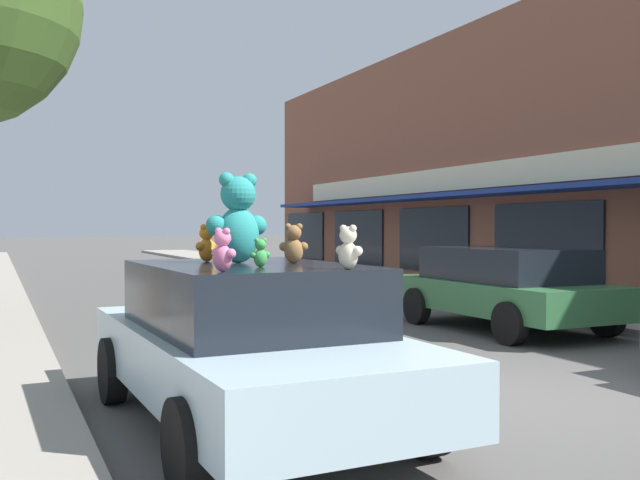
{
  "coord_description": "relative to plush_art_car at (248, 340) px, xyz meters",
  "views": [
    {
      "loc": [
        -5.03,
        -5.83,
        1.8
      ],
      "look_at": [
        -1.66,
        1.55,
        1.65
      ],
      "focal_mm": 40.0,
      "sensor_mm": 36.0,
      "label": 1
    }
  ],
  "objects": [
    {
      "name": "plush_art_car",
      "position": [
        0.0,
        0.0,
        0.0
      ],
      "size": [
        2.19,
        4.58,
        1.47
      ],
      "rotation": [
        0.0,
        0.0,
        0.03
      ],
      "color": "#ADC6D1",
      "rests_on": "ground_plane"
    },
    {
      "name": "teddy_bear_brown",
      "position": [
        0.42,
        -0.07,
        0.86
      ],
      "size": [
        0.28,
        0.2,
        0.37
      ],
      "rotation": [
        0.0,
        0.0,
        2.79
      ],
      "color": "olive",
      "rests_on": "plush_art_car"
    },
    {
      "name": "teddy_bear_orange",
      "position": [
        -0.22,
        0.56,
        0.86
      ],
      "size": [
        0.26,
        0.23,
        0.36
      ],
      "rotation": [
        0.0,
        0.0,
        3.78
      ],
      "color": "orange",
      "rests_on": "plush_art_car"
    },
    {
      "name": "ground_plane",
      "position": [
        2.97,
        -0.26,
        -0.78
      ],
      "size": [
        260.0,
        260.0,
        0.0
      ],
      "primitive_type": "plane",
      "color": "#514F4C"
    },
    {
      "name": "parked_car_far_center",
      "position": [
        6.02,
        3.82,
        0.01
      ],
      "size": [
        2.18,
        4.23,
        1.43
      ],
      "color": "#336B3D",
      "rests_on": "ground_plane"
    },
    {
      "name": "teddy_bear_giant",
      "position": [
        -0.03,
        0.19,
        1.09
      ],
      "size": [
        0.62,
        0.4,
        0.83
      ],
      "rotation": [
        0.0,
        0.0,
        3.28
      ],
      "color": "teal",
      "rests_on": "plush_art_car"
    },
    {
      "name": "teddy_bear_pink",
      "position": [
        -0.53,
        -0.98,
        0.84
      ],
      "size": [
        0.19,
        0.25,
        0.33
      ],
      "rotation": [
        0.0,
        0.0,
        1.99
      ],
      "color": "pink",
      "rests_on": "plush_art_car"
    },
    {
      "name": "teddy_bear_green",
      "position": [
        -0.06,
        -0.5,
        0.8
      ],
      "size": [
        0.18,
        0.11,
        0.24
      ],
      "rotation": [
        0.0,
        0.0,
        3.16
      ],
      "color": "green",
      "rests_on": "plush_art_car"
    },
    {
      "name": "teddy_bear_cream",
      "position": [
        0.45,
        -1.11,
        0.86
      ],
      "size": [
        0.19,
        0.26,
        0.35
      ],
      "rotation": [
        0.0,
        0.0,
        1.97
      ],
      "color": "beige",
      "rests_on": "plush_art_car"
    }
  ]
}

